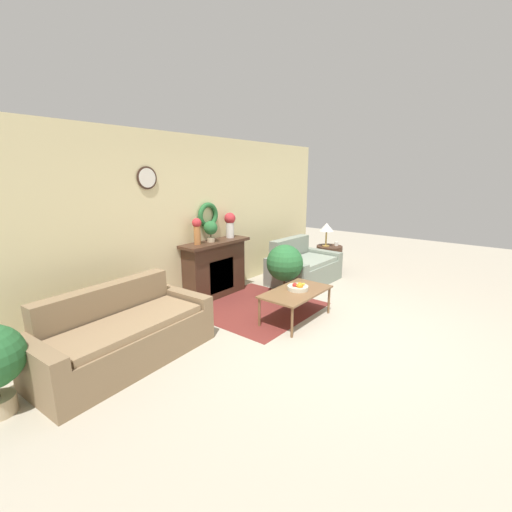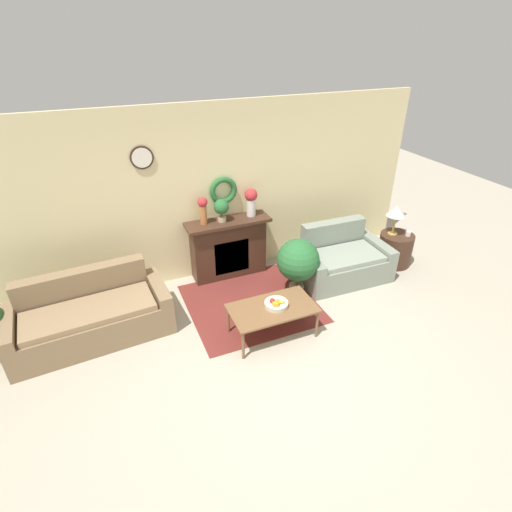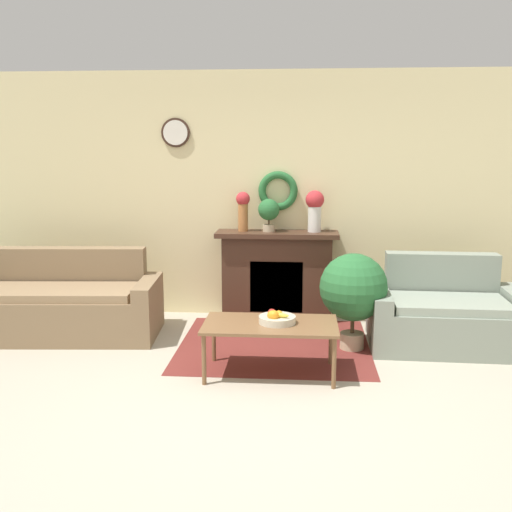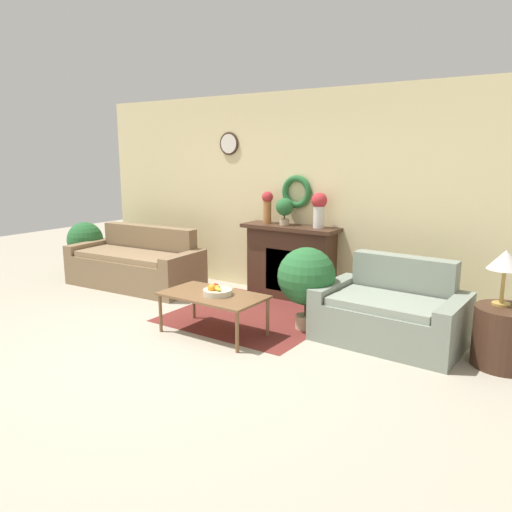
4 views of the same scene
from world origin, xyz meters
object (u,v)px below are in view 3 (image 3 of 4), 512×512
(fruit_bowl, at_px, (277,318))
(potted_plant_on_mantel, at_px, (269,211))
(fireplace, at_px, (277,275))
(loveseat_right, at_px, (446,315))
(potted_plant_floor_by_loveseat, at_px, (353,289))
(couch_left, at_px, (60,305))
(vase_on_mantel_left, at_px, (243,208))
(vase_on_mantel_right, at_px, (315,208))
(coffee_table, at_px, (270,327))

(fruit_bowl, height_order, potted_plant_on_mantel, potted_plant_on_mantel)
(fireplace, height_order, loveseat_right, fireplace)
(fruit_bowl, relative_size, potted_plant_floor_by_loveseat, 0.34)
(couch_left, relative_size, vase_on_mantel_left, 4.77)
(potted_plant_on_mantel, bearing_deg, vase_on_mantel_left, 175.92)
(fireplace, bearing_deg, fruit_bowl, -87.73)
(couch_left, bearing_deg, vase_on_mantel_right, 11.95)
(fruit_bowl, bearing_deg, loveseat_right, 29.01)
(fruit_bowl, bearing_deg, fireplace, 92.27)
(fruit_bowl, xyz_separation_m, vase_on_mantel_right, (0.33, 1.65, 0.75))
(couch_left, relative_size, coffee_table, 1.83)
(loveseat_right, distance_m, potted_plant_on_mantel, 2.10)
(loveseat_right, relative_size, potted_plant_floor_by_loveseat, 1.60)
(vase_on_mantel_left, height_order, vase_on_mantel_right, vase_on_mantel_right)
(loveseat_right, relative_size, vase_on_mantel_left, 3.42)
(vase_on_mantel_right, bearing_deg, potted_plant_on_mantel, -177.67)
(fireplace, relative_size, loveseat_right, 0.90)
(potted_plant_floor_by_loveseat, bearing_deg, coffee_table, -136.41)
(fireplace, xyz_separation_m, coffee_table, (0.01, -1.64, -0.09))
(fruit_bowl, bearing_deg, vase_on_mantel_left, 104.86)
(couch_left, distance_m, vase_on_mantel_left, 2.15)
(loveseat_right, relative_size, fruit_bowl, 4.75)
(coffee_table, relative_size, vase_on_mantel_left, 2.61)
(coffee_table, bearing_deg, loveseat_right, 28.24)
(fruit_bowl, distance_m, potted_plant_on_mantel, 1.79)
(vase_on_mantel_right, xyz_separation_m, potted_plant_floor_by_loveseat, (0.35, -0.95, -0.66))
(coffee_table, distance_m, potted_plant_floor_by_loveseat, 1.03)
(vase_on_mantel_right, bearing_deg, couch_left, -163.99)
(couch_left, distance_m, coffee_table, 2.37)
(loveseat_right, height_order, vase_on_mantel_right, vase_on_mantel_right)
(couch_left, xyz_separation_m, potted_plant_on_mantel, (2.08, 0.72, 0.90))
(fruit_bowl, distance_m, vase_on_mantel_left, 1.86)
(potted_plant_on_mantel, relative_size, potted_plant_floor_by_loveseat, 0.39)
(fireplace, bearing_deg, potted_plant_floor_by_loveseat, -51.38)
(potted_plant_on_mantel, bearing_deg, fireplace, 8.82)
(coffee_table, xyz_separation_m, potted_plant_on_mantel, (-0.11, 1.63, 0.80))
(potted_plant_on_mantel, bearing_deg, loveseat_right, -23.28)
(coffee_table, height_order, fruit_bowl, fruit_bowl)
(fireplace, distance_m, potted_plant_on_mantel, 0.71)
(vase_on_mantel_left, xyz_separation_m, potted_plant_floor_by_loveseat, (1.12, -0.95, -0.65))
(fireplace, distance_m, vase_on_mantel_left, 0.82)
(coffee_table, bearing_deg, potted_plant_floor_by_loveseat, 43.59)
(vase_on_mantel_right, bearing_deg, loveseat_right, -31.61)
(couch_left, xyz_separation_m, loveseat_right, (3.82, -0.03, -0.01))
(loveseat_right, bearing_deg, vase_on_mantel_right, 150.12)
(fireplace, distance_m, fruit_bowl, 1.65)
(loveseat_right, xyz_separation_m, vase_on_mantel_right, (-1.25, 0.77, 0.95))
(potted_plant_on_mantel, height_order, potted_plant_floor_by_loveseat, potted_plant_on_mantel)
(potted_plant_floor_by_loveseat, bearing_deg, vase_on_mantel_left, 139.90)
(coffee_table, distance_m, potted_plant_on_mantel, 1.82)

